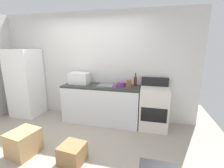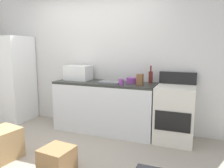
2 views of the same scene
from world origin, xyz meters
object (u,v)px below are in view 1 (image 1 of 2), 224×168
stove_oven (154,108)px  coffee_mug (115,86)px  refrigerator (26,83)px  mixing_bowl (122,84)px  cardboard_box_medium (73,153)px  microwave (80,78)px  wine_bottle (135,81)px  knife_block (129,84)px  cardboard_box_large (24,142)px

stove_oven → coffee_mug: stove_oven is taller
refrigerator → mixing_bowl: 2.53m
refrigerator → cardboard_box_medium: bearing=-34.7°
refrigerator → cardboard_box_medium: (2.04, -1.41, -0.71)m
stove_oven → microwave: bearing=177.7°
wine_bottle → knife_block: size_ratio=1.67×
mixing_bowl → cardboard_box_medium: (-0.48, -1.56, -0.79)m
mixing_bowl → cardboard_box_large: mixing_bowl is taller
stove_oven → cardboard_box_large: 2.60m
knife_block → cardboard_box_medium: knife_block is taller
cardboard_box_large → cardboard_box_medium: cardboard_box_large is taller
wine_bottle → cardboard_box_medium: size_ratio=0.83×
cardboard_box_large → cardboard_box_medium: (0.90, 0.01, -0.06)m
stove_oven → cardboard_box_large: bearing=-145.3°
mixing_bowl → cardboard_box_large: 2.21m
refrigerator → stove_oven: size_ratio=1.57×
refrigerator → cardboard_box_large: 1.93m
stove_oven → cardboard_box_medium: (-1.23, -1.47, -0.31)m
stove_oven → cardboard_box_large: (-2.13, -1.47, -0.26)m
stove_oven → wine_bottle: bearing=157.9°
mixing_bowl → coffee_mug: bearing=-108.6°
cardboard_box_large → stove_oven: bearing=34.7°
stove_oven → coffee_mug: 0.99m
knife_block → microwave: bearing=172.5°
refrigerator → wine_bottle: bearing=4.8°
coffee_mug → cardboard_box_large: 1.96m
knife_block → mixing_bowl: knife_block is taller
wine_bottle → cardboard_box_large: 2.50m
knife_block → mixing_bowl: size_ratio=0.95×
knife_block → cardboard_box_medium: (-0.67, -1.38, -0.84)m
stove_oven → knife_block: 0.77m
knife_block → cardboard_box_medium: size_ratio=0.50×
microwave → mixing_bowl: microwave is taller
cardboard_box_large → refrigerator: bearing=128.8°
refrigerator → wine_bottle: size_ratio=5.76×
microwave → knife_block: (1.23, -0.16, -0.05)m
wine_bottle → cardboard_box_large: (-1.69, -1.65, -0.80)m
refrigerator → microwave: size_ratio=3.75×
refrigerator → coffee_mug: size_ratio=17.27×
cardboard_box_large → cardboard_box_medium: size_ratio=1.25×
wine_bottle → knife_block: bearing=-113.7°
cardboard_box_large → coffee_mug: bearing=44.9°
microwave → wine_bottle: 1.35m
wine_bottle → mixing_bowl: bearing=-163.6°
refrigerator → mixing_bowl: (2.52, 0.14, 0.08)m
microwave → stove_oven: bearing=-2.3°
mixing_bowl → cardboard_box_large: bearing=-131.4°
coffee_mug → mixing_bowl: 0.30m
stove_oven → mixing_bowl: size_ratio=5.79×
microwave → cardboard_box_medium: microwave is taller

